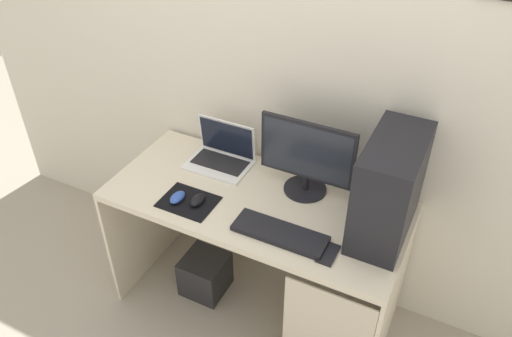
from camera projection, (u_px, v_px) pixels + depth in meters
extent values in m
plane|color=#9E9384|center=(256.00, 304.00, 2.87)|extent=(8.00, 8.00, 0.00)
cube|color=beige|center=(291.00, 68.00, 2.35)|extent=(4.00, 0.04, 2.60)
cube|color=beige|center=(256.00, 202.00, 2.42)|extent=(1.44, 0.65, 0.03)
cube|color=beige|center=(146.00, 217.00, 2.90)|extent=(0.02, 0.65, 0.74)
cube|color=beige|center=(390.00, 308.00, 2.39)|extent=(0.02, 0.65, 0.74)
cube|color=black|center=(389.00, 188.00, 2.10)|extent=(0.22, 0.45, 0.46)
cylinder|color=black|center=(305.00, 189.00, 2.46)|extent=(0.21, 0.21, 0.01)
cylinder|color=black|center=(306.00, 182.00, 2.43)|extent=(0.04, 0.04, 0.07)
cube|color=black|center=(307.00, 151.00, 2.31)|extent=(0.46, 0.02, 0.30)
cube|color=#232833|center=(306.00, 152.00, 2.30)|extent=(0.43, 0.00, 0.27)
cube|color=white|center=(218.00, 165.00, 2.61)|extent=(0.32, 0.22, 0.01)
cube|color=black|center=(220.00, 162.00, 2.62)|extent=(0.28, 0.14, 0.00)
cube|color=white|center=(227.00, 138.00, 2.62)|extent=(0.32, 0.02, 0.21)
cube|color=black|center=(226.00, 138.00, 2.61)|extent=(0.30, 0.02, 0.19)
cube|color=black|center=(280.00, 233.00, 2.20)|extent=(0.42, 0.14, 0.02)
cube|color=black|center=(188.00, 202.00, 2.38)|extent=(0.26, 0.20, 0.00)
ellipsoid|color=black|center=(197.00, 200.00, 2.36)|extent=(0.06, 0.10, 0.03)
ellipsoid|color=#2D51B2|center=(177.00, 197.00, 2.38)|extent=(0.06, 0.10, 0.03)
cube|color=black|center=(328.00, 254.00, 2.11)|extent=(0.07, 0.13, 0.01)
cube|color=#232326|center=(205.00, 274.00, 2.89)|extent=(0.24, 0.24, 0.24)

